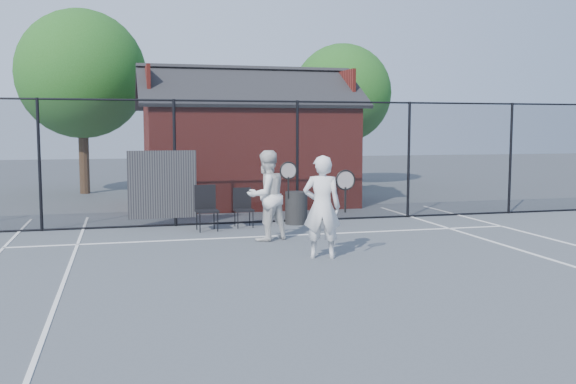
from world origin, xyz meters
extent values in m
plane|color=#4C5257|center=(0.00, 0.00, 0.00)|extent=(80.00, 80.00, 0.00)
cube|color=white|center=(0.00, 3.00, 0.01)|extent=(11.00, 0.06, 0.01)
cube|color=white|center=(-4.11, -2.00, 0.01)|extent=(0.06, 18.00, 0.01)
cube|color=white|center=(0.00, 2.85, 0.01)|extent=(0.06, 0.30, 0.01)
cylinder|color=black|center=(-5.00, 5.00, 1.50)|extent=(0.07, 0.07, 3.00)
cylinder|color=black|center=(-2.00, 5.00, 1.50)|extent=(0.07, 0.07, 3.00)
cylinder|color=black|center=(1.00, 5.00, 1.50)|extent=(0.07, 0.07, 3.00)
cylinder|color=black|center=(4.00, 5.00, 1.50)|extent=(0.07, 0.07, 3.00)
cylinder|color=black|center=(7.00, 5.00, 1.50)|extent=(0.07, 0.07, 3.00)
cylinder|color=black|center=(0.00, 5.00, 2.97)|extent=(22.00, 0.04, 0.04)
cylinder|color=black|center=(0.00, 5.00, 0.03)|extent=(22.00, 0.04, 0.04)
cube|color=black|center=(0.00, 5.00, 1.50)|extent=(22.00, 3.00, 0.01)
cube|color=black|center=(-2.30, 4.98, 1.00)|extent=(1.60, 0.04, 1.60)
cube|color=maroon|center=(0.50, 9.00, 1.50)|extent=(6.00, 4.00, 3.00)
cube|color=black|center=(0.50, 8.00, 3.53)|extent=(6.50, 2.36, 1.32)
cube|color=black|center=(0.50, 10.00, 3.53)|extent=(6.50, 2.36, 1.32)
cube|color=maroon|center=(-2.45, 9.00, 3.53)|extent=(0.10, 2.80, 1.06)
cube|color=maroon|center=(3.45, 9.00, 3.53)|extent=(0.10, 2.80, 1.06)
cylinder|color=#321D14|center=(-4.50, 13.50, 1.26)|extent=(0.36, 0.36, 2.52)
sphere|color=#1D4E16|center=(-4.50, 13.50, 4.20)|extent=(4.48, 4.48, 4.48)
cylinder|color=#321D14|center=(5.50, 14.50, 1.12)|extent=(0.36, 0.36, 2.23)
sphere|color=#1D4E16|center=(5.50, 14.50, 3.72)|extent=(3.97, 3.97, 3.97)
imported|color=silver|center=(0.23, 0.54, 0.92)|extent=(0.78, 0.63, 1.85)
torus|color=black|center=(0.54, 0.17, 1.43)|extent=(0.36, 0.03, 0.36)
cylinder|color=black|center=(0.54, 0.17, 1.08)|extent=(0.03, 0.03, 0.44)
imported|color=silver|center=(-0.33, 2.57, 0.93)|extent=(1.12, 1.02, 1.87)
torus|color=black|center=(0.04, 2.20, 1.47)|extent=(0.37, 0.03, 0.37)
cylinder|color=black|center=(0.04, 2.20, 1.12)|extent=(0.03, 0.03, 0.45)
cube|color=black|center=(-1.37, 4.10, 0.50)|extent=(0.52, 0.53, 1.01)
cube|color=black|center=(-0.46, 4.41, 0.45)|extent=(0.44, 0.46, 0.90)
cylinder|color=black|center=(0.87, 4.60, 0.39)|extent=(0.60, 0.60, 0.79)
camera|label=1|loc=(-3.21, -10.29, 2.33)|focal=40.00mm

